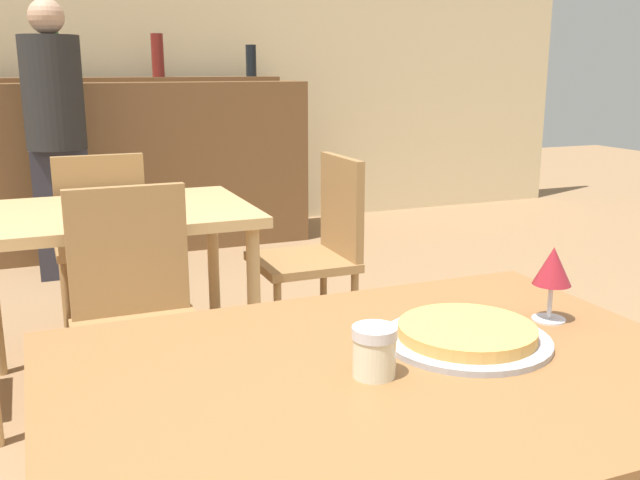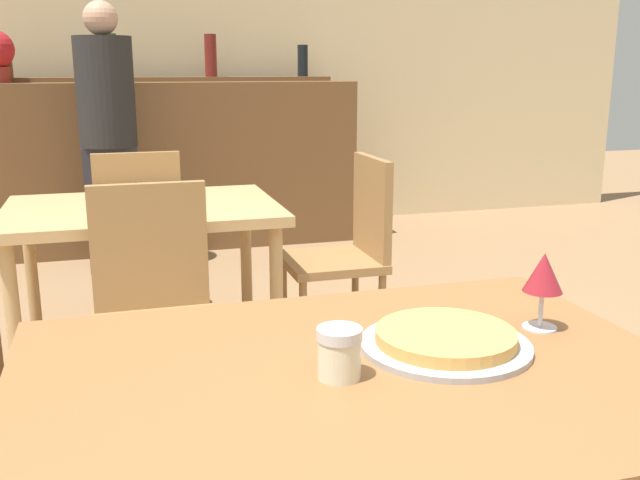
{
  "view_description": "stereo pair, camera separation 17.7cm",
  "coord_description": "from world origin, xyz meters",
  "px_view_note": "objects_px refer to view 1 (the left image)",
  "views": [
    {
      "loc": [
        -0.55,
        -1.05,
        1.25
      ],
      "look_at": [
        0.1,
        0.55,
        0.83
      ],
      "focal_mm": 40.0,
      "sensor_mm": 36.0,
      "label": 1
    },
    {
      "loc": [
        -0.38,
        -1.1,
        1.25
      ],
      "look_at": [
        0.1,
        0.55,
        0.83
      ],
      "focal_mm": 40.0,
      "sensor_mm": 36.0,
      "label": 2
    }
  ],
  "objects_px": {
    "chair_far_side_front": "(136,307)",
    "cheese_shaker": "(374,351)",
    "pizza_tray": "(467,335)",
    "person_standing": "(56,132)",
    "wine_glass": "(553,268)",
    "chair_far_side_back": "(101,234)",
    "chair_far_side_right": "(319,244)"
  },
  "relations": [
    {
      "from": "chair_far_side_front",
      "to": "cheese_shaker",
      "type": "height_order",
      "value": "chair_far_side_front"
    },
    {
      "from": "pizza_tray",
      "to": "cheese_shaker",
      "type": "bearing_deg",
      "value": -163.86
    },
    {
      "from": "person_standing",
      "to": "wine_glass",
      "type": "relative_size",
      "value": 10.18
    },
    {
      "from": "chair_far_side_back",
      "to": "cheese_shaker",
      "type": "distance_m",
      "value": 2.29
    },
    {
      "from": "pizza_tray",
      "to": "wine_glass",
      "type": "xyz_separation_m",
      "value": [
        0.23,
        0.04,
        0.1
      ]
    },
    {
      "from": "person_standing",
      "to": "cheese_shaker",
      "type": "bearing_deg",
      "value": -83.99
    },
    {
      "from": "chair_far_side_right",
      "to": "person_standing",
      "type": "relative_size",
      "value": 0.54
    },
    {
      "from": "pizza_tray",
      "to": "wine_glass",
      "type": "bearing_deg",
      "value": 10.3
    },
    {
      "from": "chair_far_side_front",
      "to": "person_standing",
      "type": "height_order",
      "value": "person_standing"
    },
    {
      "from": "chair_far_side_right",
      "to": "cheese_shaker",
      "type": "xyz_separation_m",
      "value": [
        -0.6,
        -1.72,
        0.26
      ]
    },
    {
      "from": "pizza_tray",
      "to": "wine_glass",
      "type": "relative_size",
      "value": 2.04
    },
    {
      "from": "pizza_tray",
      "to": "person_standing",
      "type": "height_order",
      "value": "person_standing"
    },
    {
      "from": "chair_far_side_back",
      "to": "wine_glass",
      "type": "bearing_deg",
      "value": 108.45
    },
    {
      "from": "chair_far_side_right",
      "to": "pizza_tray",
      "type": "bearing_deg",
      "value": -12.44
    },
    {
      "from": "chair_far_side_back",
      "to": "pizza_tray",
      "type": "bearing_deg",
      "value": 102.46
    },
    {
      "from": "person_standing",
      "to": "chair_far_side_front",
      "type": "bearing_deg",
      "value": -87.19
    },
    {
      "from": "cheese_shaker",
      "to": "wine_glass",
      "type": "bearing_deg",
      "value": 13.26
    },
    {
      "from": "chair_far_side_front",
      "to": "pizza_tray",
      "type": "xyz_separation_m",
      "value": [
        0.48,
        -1.11,
        0.24
      ]
    },
    {
      "from": "wine_glass",
      "to": "chair_far_side_back",
      "type": "bearing_deg",
      "value": 108.45
    },
    {
      "from": "pizza_tray",
      "to": "wine_glass",
      "type": "distance_m",
      "value": 0.26
    },
    {
      "from": "chair_far_side_back",
      "to": "wine_glass",
      "type": "xyz_separation_m",
      "value": [
        0.72,
        -2.15,
        0.33
      ]
    },
    {
      "from": "chair_far_side_right",
      "to": "wine_glass",
      "type": "bearing_deg",
      "value": -4.66
    },
    {
      "from": "chair_far_side_front",
      "to": "pizza_tray",
      "type": "distance_m",
      "value": 1.23
    },
    {
      "from": "cheese_shaker",
      "to": "chair_far_side_front",
      "type": "bearing_deg",
      "value": 102.05
    },
    {
      "from": "pizza_tray",
      "to": "person_standing",
      "type": "distance_m",
      "value": 3.42
    },
    {
      "from": "chair_far_side_back",
      "to": "person_standing",
      "type": "bearing_deg",
      "value": -84.61
    },
    {
      "from": "chair_far_side_front",
      "to": "chair_far_side_back",
      "type": "relative_size",
      "value": 1.0
    },
    {
      "from": "chair_far_side_back",
      "to": "chair_far_side_right",
      "type": "relative_size",
      "value": 1.0
    },
    {
      "from": "cheese_shaker",
      "to": "person_standing",
      "type": "relative_size",
      "value": 0.06
    },
    {
      "from": "person_standing",
      "to": "wine_glass",
      "type": "xyz_separation_m",
      "value": [
        0.83,
        -3.32,
        -0.03
      ]
    },
    {
      "from": "chair_far_side_right",
      "to": "pizza_tray",
      "type": "relative_size",
      "value": 2.7
    },
    {
      "from": "chair_far_side_right",
      "to": "cheese_shaker",
      "type": "relative_size",
      "value": 9.8
    }
  ]
}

